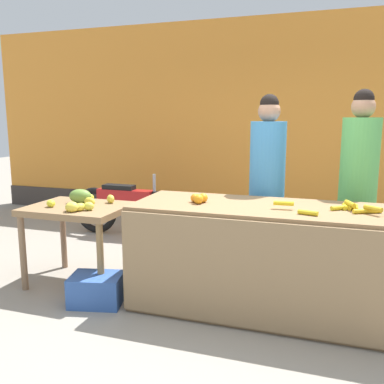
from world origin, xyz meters
TOP-DOWN VIEW (x-y plane):
  - ground_plane at (0.00, 0.00)m, footprint 24.00×24.00m
  - market_wall_back at (0.00, 2.97)m, footprint 9.68×0.23m
  - fruit_stall_counter at (0.32, -0.01)m, footprint 2.21×0.84m
  - side_table_wooden at (-1.48, 0.00)m, footprint 0.92×0.72m
  - banana_bunch_pile at (0.90, -0.02)m, footprint 0.80×0.43m
  - orange_pile at (-0.24, -0.05)m, footprint 0.15×0.16m
  - mango_papaya_pile at (-1.46, 0.03)m, footprint 0.56×0.58m
  - vendor_woman_blue_shirt at (0.22, 0.66)m, footprint 0.34×0.34m
  - vendor_woman_green_shirt at (1.05, 0.76)m, footprint 0.34×0.34m
  - parked_motorcycle at (-1.82, 1.64)m, footprint 1.60×0.18m
  - produce_crate at (-1.08, -0.37)m, footprint 0.50×0.41m
  - produce_sack at (-0.77, 0.66)m, footprint 0.47×0.46m

SIDE VIEW (x-z plane):
  - ground_plane at x=0.00m, z-range 0.00..0.00m
  - produce_crate at x=-1.08m, z-range 0.00..0.26m
  - produce_sack at x=-0.77m, z-range 0.00..0.59m
  - parked_motorcycle at x=-1.82m, z-range -0.04..0.84m
  - fruit_stall_counter at x=0.32m, z-range 0.00..0.90m
  - side_table_wooden at x=-1.48m, z-range 0.28..1.06m
  - mango_papaya_pile at x=-1.46m, z-range 0.76..0.90m
  - vendor_woman_blue_shirt at x=0.22m, z-range 0.01..1.83m
  - banana_bunch_pile at x=0.90m, z-range 0.89..0.96m
  - orange_pile at x=-0.24m, z-range 0.89..0.98m
  - vendor_woman_green_shirt at x=1.05m, z-range 0.01..1.87m
  - market_wall_back at x=0.00m, z-range -0.03..3.01m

